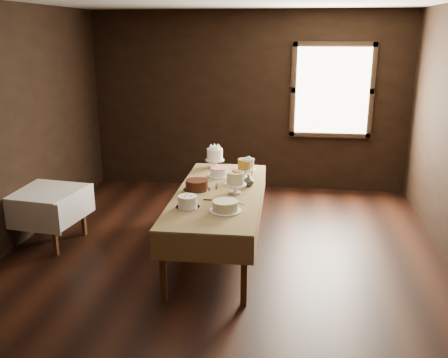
% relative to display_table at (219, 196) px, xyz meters
% --- Properties ---
extents(floor, '(5.00, 6.00, 0.01)m').
position_rel_display_table_xyz_m(floor, '(0.08, -0.38, -0.69)').
color(floor, black).
rests_on(floor, ground).
extents(wall_back, '(5.00, 0.02, 2.80)m').
position_rel_display_table_xyz_m(wall_back, '(0.08, 2.62, 0.71)').
color(wall_back, black).
rests_on(wall_back, ground).
extents(wall_front, '(5.00, 0.02, 2.80)m').
position_rel_display_table_xyz_m(wall_front, '(0.08, -3.38, 0.71)').
color(wall_front, black).
rests_on(wall_front, ground).
extents(window, '(1.10, 0.05, 1.30)m').
position_rel_display_table_xyz_m(window, '(1.38, 2.56, 0.91)').
color(window, '#FFEABF').
rests_on(window, wall_back).
extents(display_table, '(0.97, 2.42, 0.74)m').
position_rel_display_table_xyz_m(display_table, '(0.00, 0.00, 0.00)').
color(display_table, '#422813').
rests_on(display_table, ground).
extents(side_table, '(0.89, 0.89, 0.66)m').
position_rel_display_table_xyz_m(side_table, '(-2.10, 0.02, -0.10)').
color(side_table, '#422813').
rests_on(side_table, ground).
extents(cake_meringue, '(0.25, 0.25, 0.26)m').
position_rel_display_table_xyz_m(cake_meringue, '(-0.20, 1.02, 0.17)').
color(cake_meringue, white).
rests_on(cake_meringue, display_table).
extents(cake_speckled, '(0.26, 0.26, 0.12)m').
position_rel_display_table_xyz_m(cake_speckled, '(0.22, 0.97, 0.11)').
color(cake_speckled, white).
rests_on(cake_speckled, display_table).
extents(cake_lattice, '(0.27, 0.27, 0.10)m').
position_rel_display_table_xyz_m(cake_lattice, '(-0.09, 0.60, 0.10)').
color(cake_lattice, white).
rests_on(cake_lattice, display_table).
extents(cake_caramel, '(0.22, 0.22, 0.25)m').
position_rel_display_table_xyz_m(cake_caramel, '(0.23, 0.59, 0.16)').
color(cake_caramel, white).
rests_on(cake_caramel, display_table).
extents(cake_chocolate, '(0.36, 0.36, 0.12)m').
position_rel_display_table_xyz_m(cake_chocolate, '(-0.25, 0.02, 0.11)').
color(cake_chocolate, silver).
rests_on(cake_chocolate, display_table).
extents(cake_flowers, '(0.27, 0.27, 0.25)m').
position_rel_display_table_xyz_m(cake_flowers, '(0.19, -0.03, 0.17)').
color(cake_flowers, white).
rests_on(cake_flowers, display_table).
extents(cake_swirl, '(0.26, 0.26, 0.13)m').
position_rel_display_table_xyz_m(cake_swirl, '(-0.24, -0.56, 0.11)').
color(cake_swirl, silver).
rests_on(cake_swirl, display_table).
extents(cake_cream, '(0.32, 0.32, 0.11)m').
position_rel_display_table_xyz_m(cake_cream, '(0.16, -0.62, 0.11)').
color(cake_cream, white).
rests_on(cake_cream, display_table).
extents(cake_server_a, '(0.24, 0.04, 0.01)m').
position_rel_display_table_xyz_m(cake_server_a, '(0.04, -0.31, 0.06)').
color(cake_server_a, silver).
rests_on(cake_server_a, display_table).
extents(cake_server_b, '(0.21, 0.16, 0.01)m').
position_rel_display_table_xyz_m(cake_server_b, '(0.27, -0.37, 0.06)').
color(cake_server_b, silver).
rests_on(cake_server_b, display_table).
extents(cake_server_c, '(0.05, 0.24, 0.01)m').
position_rel_display_table_xyz_m(cake_server_c, '(-0.06, 0.24, 0.06)').
color(cake_server_c, silver).
rests_on(cake_server_c, display_table).
extents(cake_server_d, '(0.19, 0.18, 0.01)m').
position_rel_display_table_xyz_m(cake_server_d, '(0.23, 0.25, 0.06)').
color(cake_server_d, silver).
rests_on(cake_server_d, display_table).
extents(cake_server_e, '(0.21, 0.16, 0.01)m').
position_rel_display_table_xyz_m(cake_server_e, '(-0.25, -0.23, 0.06)').
color(cake_server_e, silver).
rests_on(cake_server_e, display_table).
extents(flower_vase, '(0.16, 0.16, 0.14)m').
position_rel_display_table_xyz_m(flower_vase, '(0.31, 0.25, 0.12)').
color(flower_vase, '#2D2823').
rests_on(flower_vase, display_table).
extents(flower_bouquet, '(0.14, 0.14, 0.20)m').
position_rel_display_table_xyz_m(flower_bouquet, '(0.31, 0.25, 0.31)').
color(flower_bouquet, white).
rests_on(flower_bouquet, flower_vase).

